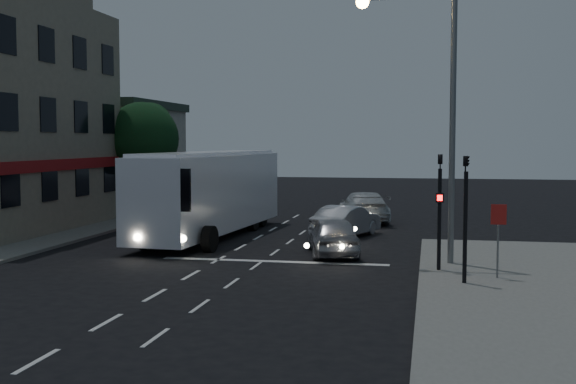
% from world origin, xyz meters
% --- Properties ---
extents(ground, '(120.00, 120.00, 0.00)m').
position_xyz_m(ground, '(0.00, 0.00, 0.00)').
color(ground, black).
extents(road_markings, '(8.00, 30.55, 0.01)m').
position_xyz_m(road_markings, '(1.29, 3.31, 0.00)').
color(road_markings, silver).
rests_on(road_markings, ground).
extents(tour_bus, '(3.42, 12.26, 3.72)m').
position_xyz_m(tour_bus, '(-2.08, 7.80, 2.01)').
color(tour_bus, white).
rests_on(tour_bus, ground).
extents(car_suv, '(2.65, 4.49, 1.43)m').
position_xyz_m(car_suv, '(3.83, 3.80, 0.72)').
color(car_suv, '#A6A6AD').
rests_on(car_suv, ground).
extents(car_sedan_a, '(2.78, 4.48, 1.39)m').
position_xyz_m(car_sedan_a, '(3.75, 8.87, 0.70)').
color(car_sedan_a, '#B3B5BB').
rests_on(car_sedan_a, ground).
extents(car_sedan_b, '(3.35, 5.76, 1.57)m').
position_xyz_m(car_sedan_b, '(3.95, 14.95, 0.78)').
color(car_sedan_b, silver).
rests_on(car_sedan_b, ground).
extents(traffic_signal_main, '(0.25, 0.35, 4.10)m').
position_xyz_m(traffic_signal_main, '(7.60, 0.78, 2.42)').
color(traffic_signal_main, black).
rests_on(traffic_signal_main, sidewalk_near).
extents(traffic_signal_side, '(0.18, 0.15, 4.10)m').
position_xyz_m(traffic_signal_side, '(8.30, -1.20, 2.42)').
color(traffic_signal_side, black).
rests_on(traffic_signal_side, sidewalk_near).
extents(regulatory_sign, '(0.45, 0.12, 2.20)m').
position_xyz_m(regulatory_sign, '(9.30, -0.24, 1.60)').
color(regulatory_sign, slate).
rests_on(regulatory_sign, sidewalk_near).
extents(streetlight, '(3.32, 0.44, 9.00)m').
position_xyz_m(streetlight, '(7.34, 2.20, 5.73)').
color(streetlight, slate).
rests_on(streetlight, sidewalk_near).
extents(low_building_north, '(9.40, 9.40, 6.50)m').
position_xyz_m(low_building_north, '(-13.50, 20.00, 3.39)').
color(low_building_north, '#A29F98').
rests_on(low_building_north, sidewalk_far).
extents(street_tree, '(4.00, 4.00, 6.20)m').
position_xyz_m(street_tree, '(-8.21, 15.02, 4.50)').
color(street_tree, black).
rests_on(street_tree, sidewalk_far).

